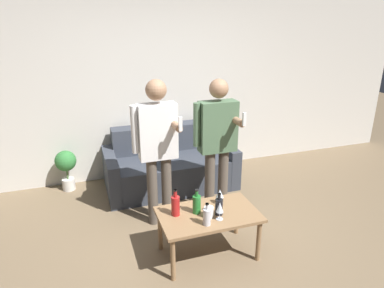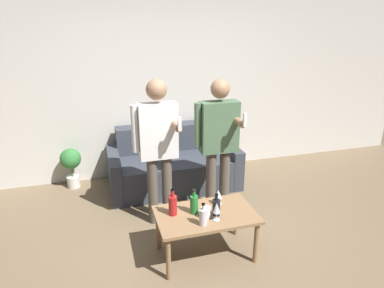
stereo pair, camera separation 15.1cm
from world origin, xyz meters
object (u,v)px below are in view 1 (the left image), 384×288
couch (169,165)px  bottle_orange (207,216)px  person_standing_right (217,137)px  person_standing_left (157,142)px  coffee_table (208,218)px

couch → bottle_orange: (-0.13, -1.76, 0.26)m
bottle_orange → person_standing_right: 1.09m
person_standing_left → person_standing_right: (0.69, 0.04, -0.03)m
couch → bottle_orange: couch is taller
person_standing_right → person_standing_left: bearing=-177.0°
coffee_table → person_standing_left: 0.95m
coffee_table → person_standing_left: bearing=113.1°
person_standing_left → bottle_orange: bearing=-76.0°
bottle_orange → couch: bearing=85.7°
person_standing_left → person_standing_right: 0.69m
coffee_table → bottle_orange: bearing=-116.1°
coffee_table → person_standing_right: person_standing_right is taller
bottle_orange → person_standing_right: person_standing_right is taller
couch → coffee_table: couch is taller
coffee_table → person_standing_right: 0.98m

